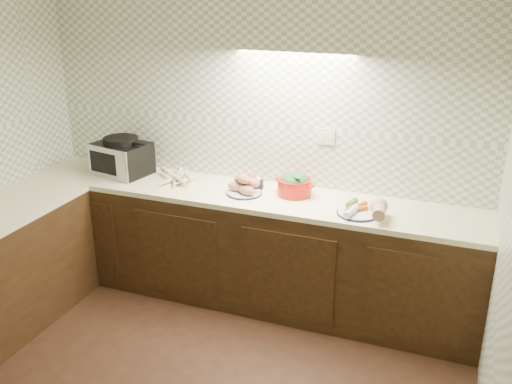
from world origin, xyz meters
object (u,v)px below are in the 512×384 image
(parsnip_pile, at_px, (178,178))
(sweet_potato_plate, at_px, (245,187))
(veg_plate, at_px, (368,208))
(dutch_oven, at_px, (295,184))
(onion_bowl, at_px, (253,182))
(toaster_oven, at_px, (122,157))

(parsnip_pile, bearing_deg, sweet_potato_plate, -6.47)
(veg_plate, bearing_deg, dutch_oven, 162.15)
(parsnip_pile, height_order, dutch_oven, dutch_oven)
(dutch_oven, distance_m, veg_plate, 0.62)
(parsnip_pile, distance_m, dutch_oven, 0.97)
(parsnip_pile, height_order, sweet_potato_plate, sweet_potato_plate)
(parsnip_pile, distance_m, sweet_potato_plate, 0.61)
(sweet_potato_plate, height_order, veg_plate, sweet_potato_plate)
(onion_bowl, bearing_deg, toaster_oven, -176.49)
(parsnip_pile, distance_m, onion_bowl, 0.63)
(toaster_oven, distance_m, sweet_potato_plate, 1.13)
(onion_bowl, bearing_deg, veg_plate, -13.23)
(parsnip_pile, relative_size, onion_bowl, 2.23)
(toaster_oven, height_order, sweet_potato_plate, toaster_oven)
(veg_plate, bearing_deg, parsnip_pile, 174.61)
(onion_bowl, height_order, dutch_oven, dutch_oven)
(toaster_oven, distance_m, veg_plate, 2.08)
(toaster_oven, height_order, dutch_oven, toaster_oven)
(dutch_oven, bearing_deg, toaster_oven, -161.42)
(veg_plate, bearing_deg, onion_bowl, 166.77)
(sweet_potato_plate, height_order, onion_bowl, sweet_potato_plate)
(onion_bowl, xyz_separation_m, dutch_oven, (0.34, -0.03, 0.04))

